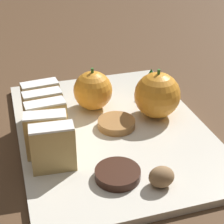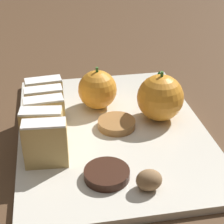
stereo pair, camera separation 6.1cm
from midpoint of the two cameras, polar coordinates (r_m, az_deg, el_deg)
The scene contains 13 objects.
ground_plane at distance 0.63m, azimuth 2.77°, elevation -3.38°, with size 6.00×6.00×0.00m, color #513823.
serving_platter at distance 0.63m, azimuth 2.78°, elevation -2.92°, with size 0.31×0.41×0.01m.
stollen_slice_front at distance 0.53m, azimuth -6.85°, elevation -4.93°, with size 0.06×0.03×0.07m.
stollen_slice_second at distance 0.56m, azimuth -7.51°, elevation -2.93°, with size 0.06×0.03×0.07m.
stollen_slice_third at distance 0.59m, azimuth -7.26°, elevation -1.06°, with size 0.06×0.03×0.07m.
stollen_slice_fourth at distance 0.62m, azimuth -7.44°, elevation 0.59°, with size 0.06×0.03×0.07m.
stollen_slice_fifth at distance 0.65m, azimuth -7.57°, elevation 2.09°, with size 0.06×0.03×0.07m.
orange_near at distance 0.67m, azimuth 0.37°, elevation 3.36°, with size 0.07×0.07×0.08m.
orange_far at distance 0.64m, azimuth 10.08°, elevation 2.09°, with size 0.08×0.08×0.09m.
walnut at distance 0.50m, azimuth 9.21°, elevation -10.33°, with size 0.04×0.03×0.03m.
chocolate_cookie at distance 0.52m, azimuth 2.62°, elevation -9.54°, with size 0.06×0.06×0.01m.
gingerbread_cookie at distance 0.62m, azimuth 3.53°, elevation -1.96°, with size 0.06×0.06×0.01m.
evergreen_sprig at distance 0.72m, azimuth 9.51°, elevation 4.29°, with size 0.05×0.05×0.05m.
Camera 2 is at (-0.09, -0.52, 0.35)m, focal length 60.00 mm.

